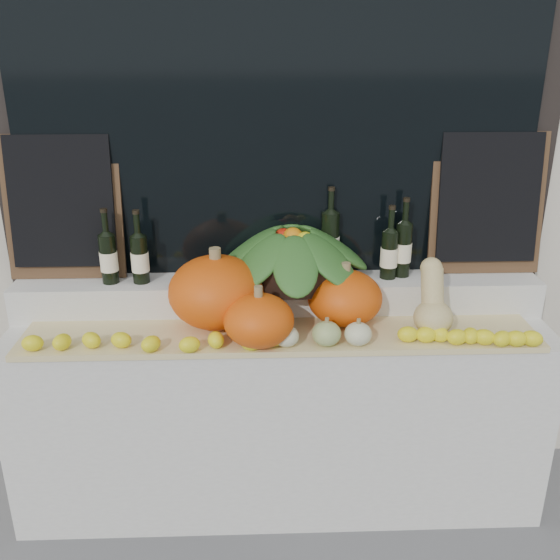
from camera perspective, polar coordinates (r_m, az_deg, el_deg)
The scene contains 17 objects.
display_sill at distance 2.89m, azimuth -0.05°, elevation -12.06°, with size 2.30×0.55×0.88m, color silver.
rear_tier at distance 2.78m, azimuth -0.17°, elevation -1.36°, with size 2.30×0.25×0.16m, color silver.
straw_bedding at distance 2.56m, azimuth 0.04°, elevation -5.16°, with size 2.10×0.32×0.03m, color tan.
pumpkin_left at distance 2.58m, azimuth -5.82°, elevation -1.08°, with size 0.40×0.40×0.30m, color #E1520B.
pumpkin_right at distance 2.61m, azimuth 5.94°, elevation -1.62°, with size 0.31×0.31×0.23m, color #E1520B.
pumpkin_center at distance 2.42m, azimuth -1.96°, elevation -3.71°, with size 0.28×0.28×0.21m, color #E1520B.
butternut_squash at distance 2.59m, azimuth 13.79°, elevation -2.18°, with size 0.16×0.21×0.30m.
decorative_gourds at distance 2.44m, azimuth 1.62°, elevation -4.86°, with size 0.52×0.13×0.16m.
lemon_heap at distance 2.44m, azimuth 0.14°, elevation -5.40°, with size 2.20×0.16×0.06m, color yellow, non-canonical shape.
produce_bowl at distance 2.69m, azimuth 1.18°, elevation 2.41°, with size 0.70×0.70×0.25m.
wine_bottle_far_left at distance 2.76m, azimuth -15.40°, elevation 1.97°, with size 0.08×0.08×0.33m.
wine_bottle_near_left at distance 2.73m, azimuth -12.70°, elevation 1.95°, with size 0.08×0.08×0.32m.
wine_bottle_tall at distance 2.77m, azimuth 4.59°, elevation 3.46°, with size 0.08×0.08×0.39m.
wine_bottle_near_right at distance 2.76m, azimuth 9.95°, elevation 2.39°, with size 0.08×0.08×0.33m.
wine_bottle_far_right at distance 2.79m, azimuth 11.18°, elevation 2.83°, with size 0.08×0.08×0.35m.
chalkboard_left at distance 2.83m, azimuth -19.29°, elevation 6.48°, with size 0.50×0.10×0.62m.
chalkboard_right at distance 2.89m, azimuth 18.50°, elevation 6.84°, with size 0.50×0.10×0.62m.
Camera 1 is at (-0.08, -0.88, 2.04)m, focal length 40.00 mm.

